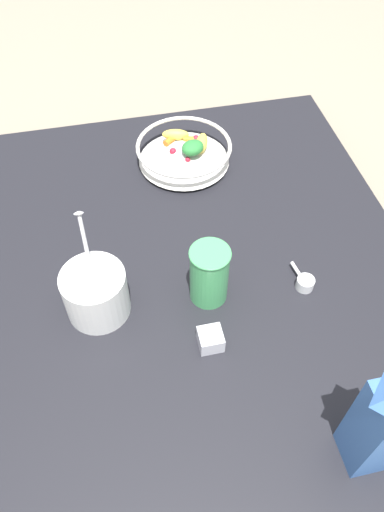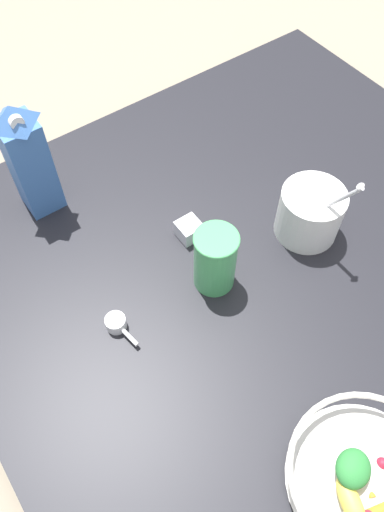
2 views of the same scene
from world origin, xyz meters
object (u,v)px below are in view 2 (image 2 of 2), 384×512
Objects in this scene: yogurt_tub at (310,211)px; spice_jar at (189,230)px; drinking_cup at (215,259)px; fruit_bowl at (368,479)px; milk_carton at (28,159)px.

spice_jar is at bearing 147.68° from yogurt_tub.
spice_jar is (0.02, 0.12, -0.06)m from drinking_cup.
milk_carton is at bearing 100.21° from fruit_bowl.
yogurt_tub reaches higher than fruit_bowl.
drinking_cup is 0.13m from spice_jar.
milk_carton is 0.42m from drinking_cup.
fruit_bowl is at bearing -122.74° from yogurt_tub.
fruit_bowl is 1.77× the size of drinking_cup.
drinking_cup reaches higher than fruit_bowl.
drinking_cup is at bearing 176.68° from yogurt_tub.
fruit_bowl is 0.49m from yogurt_tub.
drinking_cup is at bearing -101.57° from spice_jar.
spice_jar is (0.20, -0.26, -0.11)m from milk_carton.
milk_carton is 1.86× the size of drinking_cup.
fruit_bowl is 0.43m from drinking_cup.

